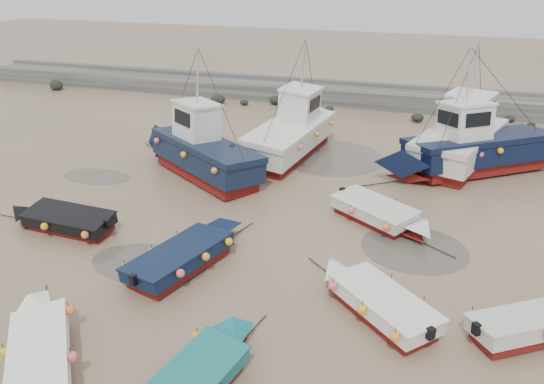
{
  "coord_description": "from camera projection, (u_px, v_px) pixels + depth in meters",
  "views": [
    {
      "loc": [
        5.34,
        -16.24,
        10.48
      ],
      "look_at": [
        -0.17,
        2.67,
        1.4
      ],
      "focal_mm": 35.0,
      "sensor_mm": 36.0,
      "label": 1
    }
  ],
  "objects": [
    {
      "name": "cabin_boat_2",
      "position": [
        471.0,
        148.0,
        26.7
      ],
      "size": [
        9.75,
        7.29,
        6.22
      ],
      "rotation": [
        0.0,
        0.0,
        2.17
      ],
      "color": "maroon",
      "rests_on": "ground"
    },
    {
      "name": "ground",
      "position": [
        257.0,
        255.0,
        19.91
      ],
      "size": [
        120.0,
        120.0,
        0.0
      ],
      "primitive_type": "plane",
      "color": "#957B60",
      "rests_on": "ground"
    },
    {
      "name": "dinghy_0",
      "position": [
        42.0,
        348.0,
        14.48
      ],
      "size": [
        4.44,
        5.53,
        1.43
      ],
      "rotation": [
        0.0,
        0.0,
        0.64
      ],
      "color": "maroon",
      "rests_on": "ground"
    },
    {
      "name": "person",
      "position": [
        233.0,
        179.0,
        26.51
      ],
      "size": [
        0.78,
        0.6,
        1.9
      ],
      "primitive_type": "imported",
      "rotation": [
        0.0,
        0.0,
        3.37
      ],
      "color": "#1A1D36",
      "rests_on": "ground"
    },
    {
      "name": "dinghy_3",
      "position": [
        541.0,
        322.0,
        15.47
      ],
      "size": [
        5.18,
        3.6,
        1.43
      ],
      "rotation": [
        0.0,
        0.0,
        -1.01
      ],
      "color": "maroon",
      "rests_on": "ground"
    },
    {
      "name": "cabin_boat_1",
      "position": [
        293.0,
        130.0,
        29.34
      ],
      "size": [
        4.0,
        10.54,
        6.22
      ],
      "rotation": [
        0.0,
        0.0,
        -0.17
      ],
      "color": "maroon",
      "rests_on": "ground"
    },
    {
      "name": "dinghy_1",
      "position": [
        187.0,
        253.0,
        19.01
      ],
      "size": [
        3.3,
        6.29,
        1.43
      ],
      "rotation": [
        0.0,
        0.0,
        -0.33
      ],
      "color": "maroon",
      "rests_on": "ground"
    },
    {
      "name": "dinghy_4",
      "position": [
        63.0,
        217.0,
        21.53
      ],
      "size": [
        6.06,
        2.18,
        1.43
      ],
      "rotation": [
        0.0,
        0.0,
        1.5
      ],
      "color": "maroon",
      "rests_on": "ground"
    },
    {
      "name": "puddle_c",
      "position": [
        96.0,
        177.0,
        26.72
      ],
      "size": [
        3.65,
        3.65,
        0.01
      ],
      "primitive_type": "cylinder",
      "color": "#534C43",
      "rests_on": "ground"
    },
    {
      "name": "dinghy_5",
      "position": [
        381.0,
        212.0,
        21.91
      ],
      "size": [
        5.25,
        3.93,
        1.43
      ],
      "rotation": [
        0.0,
        0.0,
        -2.16
      ],
      "color": "maroon",
      "rests_on": "ground"
    },
    {
      "name": "dinghy_2",
      "position": [
        201.0,
        369.0,
        13.71
      ],
      "size": [
        2.42,
        5.3,
        1.43
      ],
      "rotation": [
        0.0,
        0.0,
        -0.23
      ],
      "color": "maroon",
      "rests_on": "ground"
    },
    {
      "name": "cabin_boat_0",
      "position": [
        197.0,
        149.0,
        26.49
      ],
      "size": [
        8.82,
        6.51,
        6.22
      ],
      "rotation": [
        0.0,
        0.0,
        0.98
      ],
      "color": "maroon",
      "rests_on": "ground"
    },
    {
      "name": "puddle_d",
      "position": [
        333.0,
        157.0,
        29.17
      ],
      "size": [
        5.59,
        5.59,
        0.01
      ],
      "primitive_type": "cylinder",
      "color": "#534C43",
      "rests_on": "ground"
    },
    {
      "name": "cabin_boat_3",
      "position": [
        464.0,
        138.0,
        28.14
      ],
      "size": [
        5.65,
        10.14,
        6.22
      ],
      "rotation": [
        0.0,
        0.0,
        -0.35
      ],
      "color": "maroon",
      "rests_on": "ground"
    },
    {
      "name": "dinghy_6",
      "position": [
        376.0,
        298.0,
        16.56
      ],
      "size": [
        4.88,
        4.6,
        1.43
      ],
      "rotation": [
        0.0,
        0.0,
        0.82
      ],
      "color": "maroon",
      "rests_on": "ground"
    },
    {
      "name": "puddle_a",
      "position": [
        149.0,
        263.0,
        19.36
      ],
      "size": [
        4.46,
        4.46,
        0.01
      ],
      "primitive_type": "cylinder",
      "color": "#534C43",
      "rests_on": "ground"
    },
    {
      "name": "seawall",
      "position": [
        349.0,
        96.0,
        38.8
      ],
      "size": [
        60.0,
        4.92,
        1.5
      ],
      "color": "slate",
      "rests_on": "ground"
    },
    {
      "name": "puddle_b",
      "position": [
        414.0,
        249.0,
        20.32
      ],
      "size": [
        4.08,
        4.08,
        0.01
      ],
      "primitive_type": "cylinder",
      "color": "#534C43",
      "rests_on": "ground"
    }
  ]
}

